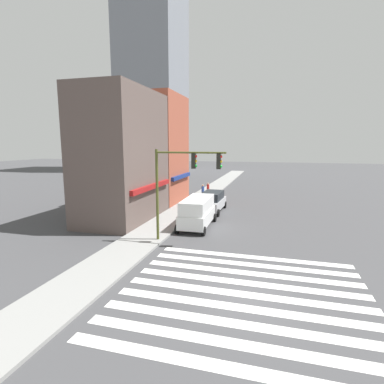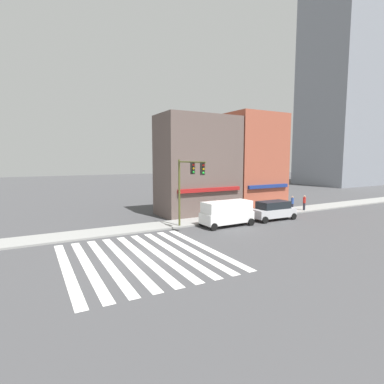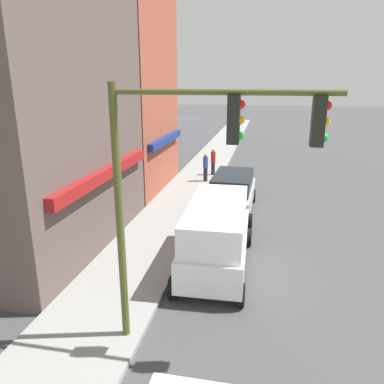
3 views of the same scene
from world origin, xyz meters
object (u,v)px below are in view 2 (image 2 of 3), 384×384
Objects in this scene: pedestrian_red_jacket at (304,202)px; van_white at (227,212)px; suv_silver at (273,210)px; traffic_signal at (188,180)px; pedestrian_blue_shirt at (292,203)px.

van_white is at bearing -177.55° from pedestrian_red_jacket.
van_white is at bearing -178.70° from suv_silver.
traffic_signal reaches higher than suv_silver.
van_white reaches higher than pedestrian_red_jacket.
traffic_signal reaches higher than van_white.
traffic_signal reaches higher than pedestrian_blue_shirt.
van_white is 2.85× the size of pedestrian_blue_shirt.
traffic_signal is 1.31× the size of suv_silver.
pedestrian_blue_shirt and pedestrian_red_jacket have the same top height.
van_white is at bearing 173.62° from pedestrian_blue_shirt.
traffic_signal is 10.52m from suv_silver.
pedestrian_blue_shirt is (10.90, 2.15, -0.21)m from van_white.
suv_silver is at bearing -1.55° from van_white.
pedestrian_blue_shirt is (5.09, 2.15, 0.04)m from suv_silver.
suv_silver is 2.68× the size of pedestrian_blue_shirt.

